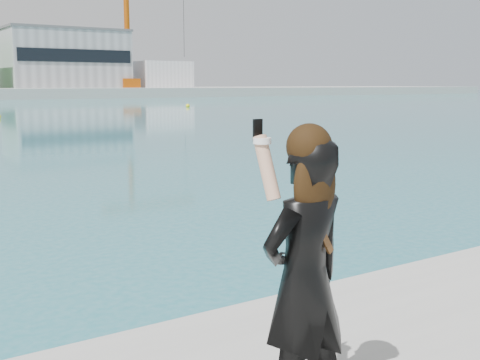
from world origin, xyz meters
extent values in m
cube|color=gray|center=(40.00, 128.00, 8.00)|extent=(25.00, 15.00, 12.00)
cube|color=black|center=(40.00, 120.40, 8.60)|extent=(23.75, 0.20, 2.64)
cube|color=#59595B|center=(40.00, 128.00, 14.25)|extent=(25.50, 15.30, 0.50)
cube|color=silver|center=(62.00, 126.00, 5.00)|extent=(12.00, 10.00, 6.00)
cube|color=#C2500B|center=(52.00, 122.00, 3.00)|extent=(4.00, 4.00, 2.00)
cylinder|color=#C2500B|center=(52.00, 122.00, 15.00)|extent=(1.20, 1.20, 22.00)
cylinder|color=black|center=(66.00, 122.00, 17.00)|extent=(0.10, 0.10, 16.00)
sphere|color=yellow|center=(34.49, 62.69, 0.00)|extent=(0.50, 0.50, 0.50)
imported|color=black|center=(0.70, -0.85, 1.68)|extent=(0.68, 0.49, 1.76)
sphere|color=black|center=(0.70, -0.87, 2.50)|extent=(0.27, 0.27, 0.27)
ellipsoid|color=black|center=(0.71, -0.92, 2.27)|extent=(0.29, 0.15, 0.47)
cylinder|color=tan|center=(0.47, -0.78, 2.38)|extent=(0.10, 0.21, 0.38)
cylinder|color=white|center=(0.47, -0.74, 2.53)|extent=(0.11, 0.11, 0.04)
cube|color=black|center=(0.46, -0.70, 2.59)|extent=(0.07, 0.02, 0.13)
cube|color=#4C2D14|center=(0.74, -0.94, 2.03)|extent=(0.25, 0.04, 0.36)
camera|label=1|loc=(-1.53, -3.53, 2.85)|focal=45.00mm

